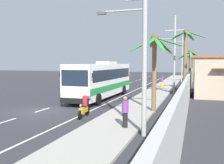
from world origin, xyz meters
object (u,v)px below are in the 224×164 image
palm_second (193,62)px  utility_pole_nearest (143,47)px  palm_nearest (154,57)px  utility_pole_mid (174,53)px  palm_third (185,52)px  utility_pole_far (182,58)px  pedestrian_near_kerb (162,81)px  motorcycle_beside_bus (84,107)px  pedestrian_midwalk (125,111)px  palm_fourth (190,62)px  coach_bus_foreground (102,79)px

palm_second → utility_pole_nearest: bearing=-93.2°
utility_pole_nearest → palm_nearest: (-0.34, 6.08, -0.34)m
utility_pole_mid → palm_third: utility_pole_mid is taller
utility_pole_far → palm_second: bearing=18.9°
utility_pole_nearest → palm_nearest: 6.10m
palm_second → palm_third: (-0.60, -22.24, 1.00)m
pedestrian_near_kerb → palm_second: palm_second is taller
utility_pole_mid → utility_pole_far: 18.39m
motorcycle_beside_bus → pedestrian_midwalk: (3.47, -2.29, 0.36)m
palm_nearest → palm_fourth: bearing=82.4°
motorcycle_beside_bus → palm_second: 35.15m
utility_pole_mid → palm_third: size_ratio=1.28×
palm_third → utility_pole_nearest: bearing=-95.5°
pedestrian_midwalk → palm_fourth: bearing=-66.3°
pedestrian_midwalk → palm_third: (2.56, 14.43, 3.76)m
coach_bus_foreground → pedestrian_midwalk: size_ratio=7.13×
palm_nearest → palm_third: bearing=78.8°
pedestrian_near_kerb → pedestrian_midwalk: (0.90, -23.41, 0.03)m
palm_second → utility_pole_far: bearing=-161.1°
utility_pole_mid → palm_third: (1.43, -3.16, -0.03)m
utility_pole_nearest → utility_pole_mid: size_ratio=0.92×
pedestrian_midwalk → palm_second: 36.91m
pedestrian_near_kerb → coach_bus_foreground: bearing=-54.4°
coach_bus_foreground → utility_pole_mid: (6.64, 6.38, 2.85)m
palm_third → palm_nearest: bearing=-101.2°
motorcycle_beside_bus → palm_second: palm_second is taller
utility_pole_nearest → utility_pole_mid: (0.04, 18.39, 0.39)m
palm_nearest → palm_third: palm_third is taller
coach_bus_foreground → pedestrian_midwalk: (5.51, -11.21, -0.94)m
utility_pole_far → palm_third: 21.60m
pedestrian_midwalk → utility_pole_far: bearing=-60.4°
pedestrian_near_kerb → utility_pole_nearest: utility_pole_nearest is taller
utility_pole_far → palm_nearest: 30.70m
pedestrian_midwalk → utility_pole_mid: utility_pole_mid is taller
motorcycle_beside_bus → utility_pole_nearest: size_ratio=0.24×
palm_nearest → motorcycle_beside_bus: bearing=-144.7°
pedestrian_near_kerb → pedestrian_midwalk: 23.43m
coach_bus_foreground → pedestrian_near_kerb: bearing=69.3°
motorcycle_beside_bus → utility_pole_mid: utility_pole_mid is taller
motorcycle_beside_bus → palm_fourth: (6.39, 19.28, 3.01)m
palm_second → palm_third: size_ratio=0.76×
utility_pole_mid → palm_nearest: size_ratio=1.60×
motorcycle_beside_bus → pedestrian_midwalk: bearing=-33.4°
pedestrian_midwalk → utility_pole_nearest: (1.09, -0.80, 3.40)m
coach_bus_foreground → palm_nearest: size_ratio=2.13×
pedestrian_midwalk → palm_fourth: (2.92, 21.58, 2.65)m
utility_pole_mid → utility_pole_far: utility_pole_mid is taller
utility_pole_nearest → palm_fourth: bearing=85.3°
motorcycle_beside_bus → palm_second: bearing=79.1°
motorcycle_beside_bus → palm_nearest: 6.20m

